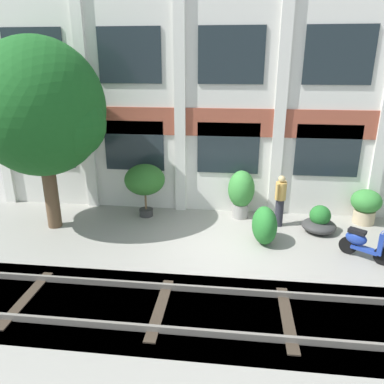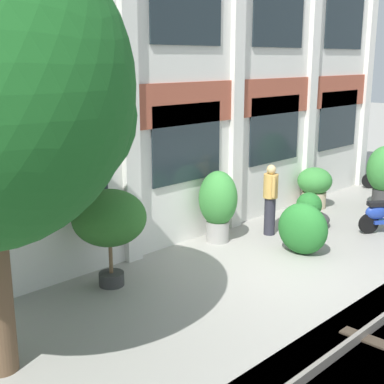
{
  "view_description": "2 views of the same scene",
  "coord_description": "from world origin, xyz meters",
  "px_view_note": "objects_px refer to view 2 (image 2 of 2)",
  "views": [
    {
      "loc": [
        0.23,
        -9.69,
        5.05
      ],
      "look_at": [
        -1.02,
        0.97,
        1.22
      ],
      "focal_mm": 35.0,
      "sensor_mm": 36.0,
      "label": 1
    },
    {
      "loc": [
        -8.12,
        -5.63,
        4.04
      ],
      "look_at": [
        -1.4,
        1.02,
        1.67
      ],
      "focal_mm": 50.0,
      "sensor_mm": 36.0,
      "label": 2
    }
  ],
  "objects_px": {
    "potted_plant_low_pan": "(109,219)",
    "resident_by_doorway": "(270,197)",
    "potted_plant_glazed_jar": "(315,185)",
    "topiary_hedge": "(303,229)",
    "potted_plant_stone_basin": "(218,202)",
    "potted_plant_wide_bowl": "(309,213)",
    "scooter_near_curb": "(382,175)",
    "scooter_second_parked": "(384,215)"
  },
  "relations": [
    {
      "from": "potted_plant_low_pan",
      "to": "scooter_near_curb",
      "type": "relative_size",
      "value": 1.64
    },
    {
      "from": "potted_plant_low_pan",
      "to": "topiary_hedge",
      "type": "xyz_separation_m",
      "value": [
        3.85,
        -1.55,
        -0.71
      ]
    },
    {
      "from": "scooter_near_curb",
      "to": "topiary_hedge",
      "type": "bearing_deg",
      "value": -119.15
    },
    {
      "from": "potted_plant_glazed_jar",
      "to": "potted_plant_stone_basin",
      "type": "height_order",
      "value": "potted_plant_stone_basin"
    },
    {
      "from": "potted_plant_wide_bowl",
      "to": "scooter_near_curb",
      "type": "height_order",
      "value": "scooter_near_curb"
    },
    {
      "from": "potted_plant_stone_basin",
      "to": "potted_plant_low_pan",
      "type": "bearing_deg",
      "value": -175.45
    },
    {
      "from": "potted_plant_glazed_jar",
      "to": "potted_plant_stone_basin",
      "type": "xyz_separation_m",
      "value": [
        -3.99,
        0.01,
        0.28
      ]
    },
    {
      "from": "potted_plant_low_pan",
      "to": "resident_by_doorway",
      "type": "bearing_deg",
      "value": -3.81
    },
    {
      "from": "potted_plant_stone_basin",
      "to": "resident_by_doorway",
      "type": "bearing_deg",
      "value": -24.25
    },
    {
      "from": "topiary_hedge",
      "to": "potted_plant_wide_bowl",
      "type": "bearing_deg",
      "value": 28.87
    },
    {
      "from": "potted_plant_stone_basin",
      "to": "resident_by_doorway",
      "type": "relative_size",
      "value": 0.97
    },
    {
      "from": "potted_plant_low_pan",
      "to": "potted_plant_stone_basin",
      "type": "height_order",
      "value": "potted_plant_low_pan"
    },
    {
      "from": "scooter_second_parked",
      "to": "resident_by_doorway",
      "type": "bearing_deg",
      "value": 172.78
    },
    {
      "from": "potted_plant_glazed_jar",
      "to": "resident_by_doorway",
      "type": "distance_m",
      "value": 2.84
    },
    {
      "from": "potted_plant_wide_bowl",
      "to": "potted_plant_glazed_jar",
      "type": "relative_size",
      "value": 0.92
    },
    {
      "from": "potted_plant_low_pan",
      "to": "scooter_near_curb",
      "type": "distance_m",
      "value": 10.67
    },
    {
      "from": "potted_plant_glazed_jar",
      "to": "potted_plant_low_pan",
      "type": "distance_m",
      "value": 7.2
    },
    {
      "from": "potted_plant_low_pan",
      "to": "resident_by_doorway",
      "type": "relative_size",
      "value": 1.07
    },
    {
      "from": "potted_plant_wide_bowl",
      "to": "potted_plant_glazed_jar",
      "type": "xyz_separation_m",
      "value": [
        1.58,
        0.84,
        0.31
      ]
    },
    {
      "from": "scooter_near_curb",
      "to": "topiary_hedge",
      "type": "xyz_separation_m",
      "value": [
        -6.79,
        -1.48,
        0.11
      ]
    },
    {
      "from": "potted_plant_low_pan",
      "to": "potted_plant_stone_basin",
      "type": "distance_m",
      "value": 3.21
    },
    {
      "from": "scooter_second_parked",
      "to": "resident_by_doorway",
      "type": "distance_m",
      "value": 2.78
    },
    {
      "from": "potted_plant_wide_bowl",
      "to": "scooter_near_curb",
      "type": "relative_size",
      "value": 0.95
    },
    {
      "from": "resident_by_doorway",
      "to": "topiary_hedge",
      "type": "relative_size",
      "value": 1.52
    },
    {
      "from": "topiary_hedge",
      "to": "scooter_second_parked",
      "type": "bearing_deg",
      "value": -13.08
    },
    {
      "from": "scooter_near_curb",
      "to": "potted_plant_wide_bowl",
      "type": "bearing_deg",
      "value": -125.58
    },
    {
      "from": "potted_plant_glazed_jar",
      "to": "scooter_second_parked",
      "type": "xyz_separation_m",
      "value": [
        -0.76,
        -2.39,
        -0.2
      ]
    },
    {
      "from": "potted_plant_low_pan",
      "to": "potted_plant_wide_bowl",
      "type": "bearing_deg",
      "value": -6.04
    },
    {
      "from": "scooter_near_curb",
      "to": "resident_by_doorway",
      "type": "distance_m",
      "value": 6.27
    },
    {
      "from": "scooter_near_curb",
      "to": "topiary_hedge",
      "type": "height_order",
      "value": "topiary_hedge"
    },
    {
      "from": "resident_by_doorway",
      "to": "topiary_hedge",
      "type": "height_order",
      "value": "resident_by_doorway"
    },
    {
      "from": "topiary_hedge",
      "to": "potted_plant_glazed_jar",
      "type": "bearing_deg",
      "value": 28.46
    },
    {
      "from": "potted_plant_glazed_jar",
      "to": "scooter_near_curb",
      "type": "height_order",
      "value": "potted_plant_glazed_jar"
    },
    {
      "from": "scooter_near_curb",
      "to": "scooter_second_parked",
      "type": "bearing_deg",
      "value": -105.33
    },
    {
      "from": "scooter_near_curb",
      "to": "scooter_second_parked",
      "type": "height_order",
      "value": "same"
    },
    {
      "from": "resident_by_doorway",
      "to": "topiary_hedge",
      "type": "xyz_separation_m",
      "value": [
        -0.54,
        -1.26,
        -0.35
      ]
    },
    {
      "from": "potted_plant_glazed_jar",
      "to": "topiary_hedge",
      "type": "xyz_separation_m",
      "value": [
        -3.32,
        -1.8,
        -0.08
      ]
    },
    {
      "from": "potted_plant_low_pan",
      "to": "resident_by_doorway",
      "type": "height_order",
      "value": "potted_plant_low_pan"
    },
    {
      "from": "scooter_near_curb",
      "to": "resident_by_doorway",
      "type": "bearing_deg",
      "value": -129.44
    },
    {
      "from": "potted_plant_glazed_jar",
      "to": "scooter_near_curb",
      "type": "relative_size",
      "value": 1.03
    },
    {
      "from": "potted_plant_low_pan",
      "to": "potted_plant_stone_basin",
      "type": "bearing_deg",
      "value": 4.55
    },
    {
      "from": "potted_plant_wide_bowl",
      "to": "potted_plant_low_pan",
      "type": "height_order",
      "value": "potted_plant_low_pan"
    }
  ]
}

